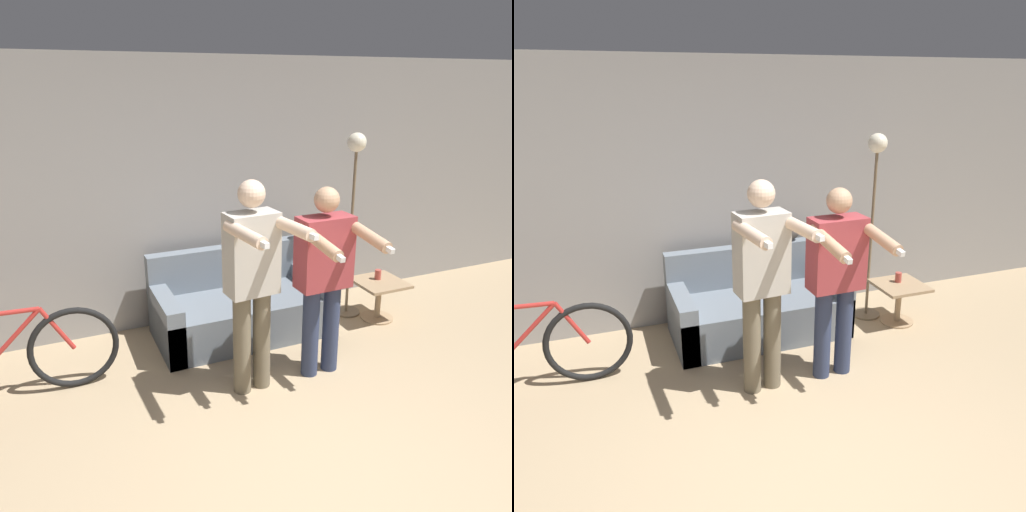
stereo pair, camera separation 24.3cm
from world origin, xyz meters
TOP-DOWN VIEW (x-y plane):
  - wall_back at (0.00, 2.89)m, footprint 10.00×0.05m
  - couch at (0.25, 2.38)m, footprint 1.66×0.82m
  - person_left at (-0.02, 1.43)m, footprint 0.50×0.70m
  - person_right at (0.61, 1.43)m, footprint 0.52×0.68m
  - cat at (0.66, 2.68)m, footprint 0.45×0.15m
  - floor_lamp at (1.46, 2.33)m, footprint 0.29×0.29m
  - side_table at (1.68, 2.08)m, footprint 0.48×0.48m
  - cup at (1.69, 2.14)m, footprint 0.07×0.07m
  - bicycle at (-1.82, 2.04)m, footprint 1.71×0.07m

SIDE VIEW (x-z plane):
  - couch at x=0.25m, z-range -0.14..0.67m
  - side_table at x=1.68m, z-range 0.10..0.52m
  - bicycle at x=-1.82m, z-range -0.03..0.76m
  - cup at x=1.69m, z-range 0.42..0.52m
  - cat at x=0.66m, z-range 0.80..0.98m
  - person_right at x=0.61m, z-range 0.12..1.73m
  - person_left at x=-0.02m, z-range 0.12..1.83m
  - wall_back at x=0.00m, z-range 0.00..2.60m
  - floor_lamp at x=1.46m, z-range 0.39..2.29m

